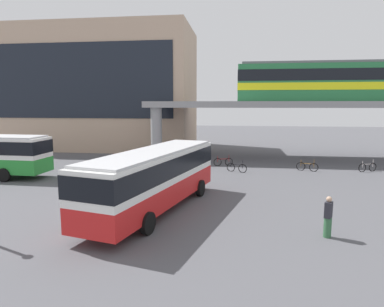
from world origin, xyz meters
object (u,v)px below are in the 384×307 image
(train, at_px, (335,81))
(bus_main, at_px, (155,174))
(pedestrian_near_building, at_px, (328,218))
(bicycle_red, at_px, (223,162))
(bicycle_silver, at_px, (368,167))
(station_building, at_px, (102,90))
(bicycle_black, at_px, (237,168))
(bicycle_brown, at_px, (307,167))

(train, relative_size, bus_main, 1.68)
(train, bearing_deg, pedestrian_near_building, -104.94)
(bicycle_red, bearing_deg, bicycle_silver, -5.30)
(station_building, bearing_deg, bicycle_silver, -24.52)
(bicycle_silver, height_order, bicycle_red, same)
(bicycle_silver, distance_m, pedestrian_near_building, 16.64)
(station_building, relative_size, bicycle_red, 13.31)
(train, relative_size, bicycle_red, 10.92)
(bicycle_black, relative_size, bicycle_red, 0.96)
(train, xyz_separation_m, bicycle_black, (-9.47, -7.66, -7.45))
(bicycle_black, relative_size, bicycle_brown, 0.98)
(bus_main, distance_m, bicycle_silver, 19.65)
(bicycle_red, height_order, pedestrian_near_building, pedestrian_near_building)
(bicycle_silver, bearing_deg, bicycle_red, 174.70)
(bus_main, distance_m, pedestrian_near_building, 8.58)
(bicycle_brown, distance_m, pedestrian_near_building, 14.88)
(bicycle_black, bearing_deg, station_building, 140.21)
(bus_main, relative_size, bicycle_black, 6.78)
(bicycle_red, bearing_deg, pedestrian_near_building, -72.70)
(bicycle_silver, xyz_separation_m, pedestrian_near_building, (-7.00, -15.09, 0.48))
(station_building, bearing_deg, bus_main, -62.62)
(bicycle_silver, bearing_deg, station_building, 155.48)
(bus_main, xyz_separation_m, pedestrian_near_building, (8.09, -2.61, -1.15))
(train, distance_m, bus_main, 23.79)
(bicycle_black, xyz_separation_m, pedestrian_near_building, (3.83, -13.48, 0.48))
(station_building, xyz_separation_m, bicycle_black, (17.39, -14.48, -7.05))
(station_building, xyz_separation_m, bicycle_silver, (28.22, -12.87, -7.05))
(train, distance_m, bicycle_silver, 9.69)
(bicycle_silver, relative_size, pedestrian_near_building, 0.94)
(bicycle_black, bearing_deg, bicycle_red, 114.07)
(station_building, height_order, bus_main, station_building)
(train, distance_m, bicycle_red, 13.93)
(pedestrian_near_building, bearing_deg, bicycle_red, 107.30)
(bicycle_silver, relative_size, bicycle_red, 0.96)
(bicycle_black, distance_m, bicycle_brown, 6.03)
(station_building, distance_m, bicycle_red, 21.20)
(bicycle_brown, height_order, bicycle_red, same)
(train, xyz_separation_m, bicycle_brown, (-3.57, -6.42, -7.45))
(bus_main, relative_size, bicycle_red, 6.49)
(bus_main, height_order, bicycle_red, bus_main)
(bus_main, distance_m, bicycle_red, 14.03)
(station_building, relative_size, train, 1.22)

